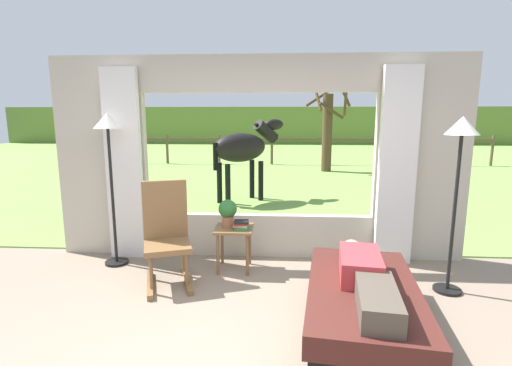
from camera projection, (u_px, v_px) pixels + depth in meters
ground_plane at (241, 366)px, 2.76m from camera, size 12.00×12.00×0.00m
back_wall_with_window at (258, 161)px, 4.76m from camera, size 5.20×0.12×2.55m
curtain_panel_left at (124, 165)px, 4.74m from camera, size 0.44×0.10×2.40m
curtain_panel_right at (397, 168)px, 4.53m from camera, size 0.44×0.10×2.40m
outdoor_pasture_lawn at (272, 160)px, 15.69m from camera, size 36.00×21.68×0.02m
distant_hill_ridge at (275, 125)px, 25.15m from camera, size 36.00×2.00×2.40m
recliner_sofa at (362, 307)px, 3.18m from camera, size 1.11×1.80×0.42m
reclining_person at (365, 276)px, 3.08m from camera, size 0.42×1.44×0.22m
rocking_chair at (166, 234)px, 4.10m from camera, size 0.66×0.79×1.12m
side_table at (234, 235)px, 4.44m from camera, size 0.44×0.44×0.52m
potted_plant at (228, 211)px, 4.46m from camera, size 0.22×0.22×0.32m
book_stack at (241, 225)px, 4.35m from camera, size 0.21×0.18×0.10m
floor_lamp_left at (109, 143)px, 4.43m from camera, size 0.32×0.32×1.85m
floor_lamp_right at (460, 152)px, 3.70m from camera, size 0.32×0.32×1.81m
horse at (244, 148)px, 7.85m from camera, size 1.60×1.45×1.73m
pasture_tree at (328, 127)px, 12.16m from camera, size 1.43×1.43×3.25m
pasture_fence_line at (272, 145)px, 14.08m from camera, size 16.10×0.10×1.10m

